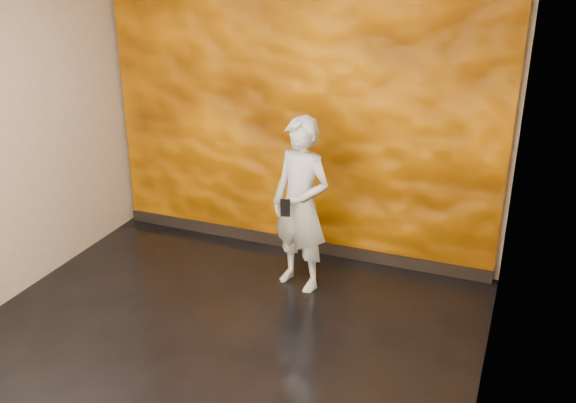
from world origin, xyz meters
name	(u,v)px	position (x,y,z in m)	size (l,w,h in m)	color
room	(197,184)	(0.00, 0.00, 1.40)	(4.02, 4.02, 2.81)	black
feature_wall	(298,117)	(0.00, 1.96, 1.38)	(3.90, 0.06, 2.75)	#FF8D01
baseboard	(296,243)	(0.00, 1.92, 0.06)	(3.90, 0.04, 0.12)	black
man	(301,205)	(0.30, 1.26, 0.79)	(0.58, 0.38, 1.58)	#999FA7
phone	(285,208)	(0.24, 1.04, 0.84)	(0.08, 0.02, 0.16)	black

